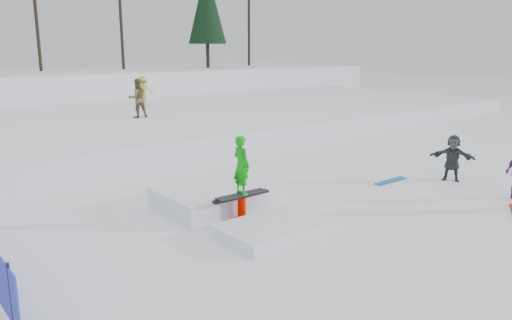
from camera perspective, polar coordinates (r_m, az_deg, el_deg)
ground at (r=12.28m, az=4.03°, el=-6.96°), size 120.00×120.00×0.00m
snow_berm at (r=39.38m, az=-27.20°, el=7.12°), size 60.00×14.00×2.40m
snow_midrise at (r=25.98m, az=-20.61°, el=3.69°), size 50.00×18.00×0.80m
treeline at (r=39.48m, az=-18.46°, el=16.97°), size 40.24×4.22×10.50m
walker_olive at (r=24.82m, az=-13.40°, el=6.88°), size 0.96×0.78×1.87m
walker_ygreen at (r=30.34m, az=-12.74°, el=7.75°), size 1.25×1.08×1.67m
spectator_dark at (r=16.88m, az=21.54°, el=0.23°), size 0.97×1.42×1.47m
loose_board_teal at (r=16.31m, az=15.15°, el=-2.32°), size 1.41×0.33×0.03m
jib_rail_feature at (r=12.59m, az=-3.24°, el=-4.99°), size 2.60×4.40×2.11m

